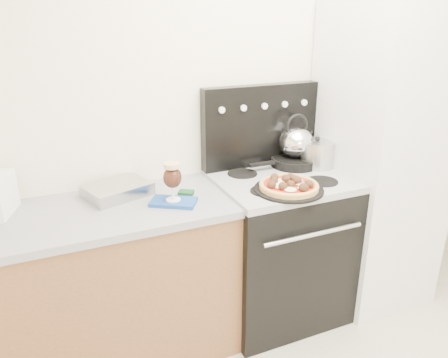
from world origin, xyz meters
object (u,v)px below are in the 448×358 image
pizza_pan (289,189)px  skillet (295,161)px  base_cabinet (96,291)px  stove_body (278,250)px  pizza (289,184)px  beer_glass (173,182)px  tea_kettle (296,140)px  oven_mitt (173,202)px  fridge (378,159)px  stock_pot (316,154)px

pizza_pan → skillet: skillet is taller
base_cabinet → skillet: 1.40m
skillet → stove_body: bearing=-140.1°
base_cabinet → stove_body: 1.11m
base_cabinet → pizza: 1.18m
beer_glass → tea_kettle: (0.87, 0.22, 0.07)m
oven_mitt → pizza: (0.61, -0.13, 0.04)m
stove_body → fridge: (0.70, -0.03, 0.51)m
stove_body → beer_glass: size_ratio=4.28×
stove_body → beer_glass: beer_glass is taller
fridge → pizza: (-0.76, -0.16, 0.00)m
base_cabinet → skillet: skillet is taller
oven_mitt → pizza: size_ratio=0.72×
pizza → fridge: bearing=11.9°
fridge → pizza_pan: (-0.76, -0.16, -0.02)m
oven_mitt → tea_kettle: (0.87, 0.22, 0.18)m
fridge → pizza_pan: size_ratio=5.04×
pizza_pan → tea_kettle: size_ratio=1.63×
tea_kettle → pizza: bearing=-138.2°
oven_mitt → pizza_pan: 0.63m
pizza_pan → pizza: size_ratio=1.18×
oven_mitt → beer_glass: bearing=0.0°
beer_glass → pizza: bearing=-11.6°
oven_mitt → skillet: (0.87, 0.22, 0.04)m
stove_body → tea_kettle: 0.69m
beer_glass → stock_pot: bearing=8.7°
tea_kettle → stock_pot: bearing=-42.6°
fridge → stock_pot: 0.42m
fridge → skillet: 0.54m
oven_mitt → beer_glass: beer_glass is taller
fridge → beer_glass: size_ratio=9.24×
base_cabinet → pizza: pizza is taller
fridge → pizza_pan: 0.78m
oven_mitt → base_cabinet: bearing=168.8°
beer_glass → pizza_pan: beer_glass is taller
stove_body → beer_glass: 0.90m
base_cabinet → fridge: 1.88m
oven_mitt → pizza_pan: (0.61, -0.13, 0.02)m
pizza_pan → tea_kettle: (0.25, 0.34, 0.16)m
stock_pot → oven_mitt: bearing=-171.3°
pizza → beer_glass: bearing=168.4°
oven_mitt → stock_pot: bearing=8.7°
beer_glass → skillet: (0.87, 0.22, -0.08)m
tea_kettle → stove_body: bearing=-151.8°
fridge → pizza: 0.78m
fridge → pizza: bearing=-168.1°
fridge → pizza: fridge is taller
base_cabinet → stock_pot: bearing=2.7°
stove_body → pizza: (-0.06, -0.19, 0.51)m
oven_mitt → pizza: pizza is taller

